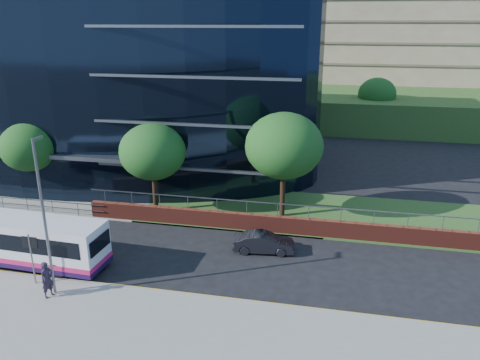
% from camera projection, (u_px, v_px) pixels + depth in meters
% --- Properties ---
extents(far_forecourt, '(50.00, 8.00, 0.10)m').
position_uv_depth(far_forecourt, '(15.00, 190.00, 38.18)').
color(far_forecourt, gray).
rests_on(far_forecourt, ground).
extents(grass_verge, '(36.00, 8.00, 0.12)m').
position_uv_depth(grass_verge, '(399.00, 220.00, 32.34)').
color(grass_verge, '#2D511E').
rests_on(grass_verge, ground).
extents(glass_office, '(44.00, 23.10, 16.00)m').
position_uv_depth(glass_office, '(89.00, 78.00, 44.33)').
color(glass_office, black).
rests_on(glass_office, ground).
extents(retaining_wall, '(34.00, 0.40, 2.11)m').
position_uv_depth(retaining_wall, '(340.00, 230.00, 29.52)').
color(retaining_wall, maroon).
rests_on(retaining_wall, ground).
extents(apartment_block, '(60.00, 42.00, 30.00)m').
position_uv_depth(apartment_block, '(429.00, 35.00, 69.98)').
color(apartment_block, '#2D511E').
rests_on(apartment_block, ground).
extents(street_sign, '(0.85, 0.09, 2.80)m').
position_uv_depth(street_sign, '(31.00, 249.00, 23.80)').
color(street_sign, slate).
rests_on(street_sign, pavement_near).
extents(tree_far_b, '(4.29, 4.29, 6.05)m').
position_uv_depth(tree_far_b, '(29.00, 147.00, 34.86)').
color(tree_far_b, black).
rests_on(tree_far_b, ground).
extents(tree_far_c, '(4.62, 4.62, 6.51)m').
position_uv_depth(tree_far_c, '(153.00, 152.00, 32.34)').
color(tree_far_c, black).
rests_on(tree_far_c, ground).
extents(tree_far_d, '(5.28, 5.28, 7.44)m').
position_uv_depth(tree_far_d, '(284.00, 146.00, 31.31)').
color(tree_far_d, black).
rests_on(tree_far_d, ground).
extents(tree_dist_e, '(4.62, 4.62, 6.51)m').
position_uv_depth(tree_dist_e, '(377.00, 94.00, 57.73)').
color(tree_dist_e, black).
rests_on(tree_dist_e, ground).
extents(streetlight_east, '(0.15, 0.77, 8.00)m').
position_uv_depth(streetlight_east, '(44.00, 214.00, 22.23)').
color(streetlight_east, slate).
rests_on(streetlight_east, pavement_near).
extents(city_bus, '(10.39, 2.80, 2.78)m').
position_uv_depth(city_bus, '(20.00, 240.00, 26.24)').
color(city_bus, silver).
rests_on(city_bus, ground).
extents(parked_car, '(3.77, 1.66, 1.20)m').
position_uv_depth(parked_car, '(264.00, 243.00, 27.87)').
color(parked_car, black).
rests_on(parked_car, ground).
extents(pedestrian, '(0.64, 0.79, 1.89)m').
position_uv_depth(pedestrian, '(47.00, 280.00, 22.97)').
color(pedestrian, '#251E2D').
rests_on(pedestrian, pavement_near).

